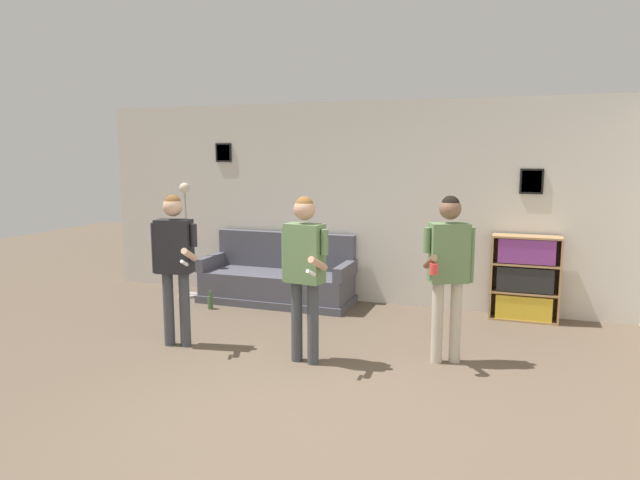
{
  "coord_description": "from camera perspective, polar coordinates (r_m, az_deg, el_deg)",
  "views": [
    {
      "loc": [
        1.64,
        -3.75,
        2.02
      ],
      "look_at": [
        -0.31,
        1.83,
        1.12
      ],
      "focal_mm": 32.0,
      "sensor_mm": 36.0,
      "label": 1
    }
  ],
  "objects": [
    {
      "name": "floor_lamp",
      "position": [
        8.23,
        -13.22,
        0.26
      ],
      "size": [
        0.28,
        0.28,
        1.62
      ],
      "color": "#ADA89E",
      "rests_on": "ground_plane"
    },
    {
      "name": "ground_plane",
      "position": [
        4.56,
        -4.09,
        -17.64
      ],
      "size": [
        20.0,
        20.0,
        0.0
      ],
      "primitive_type": "plane",
      "color": "brown"
    },
    {
      "name": "bookshelf",
      "position": [
        7.37,
        19.81,
        -3.62
      ],
      "size": [
        0.8,
        0.3,
        1.04
      ],
      "color": "#A87F51",
      "rests_on": "ground_plane"
    },
    {
      "name": "person_watcher_holding_cup",
      "position": [
        5.56,
        12.73,
        -2.16
      ],
      "size": [
        0.46,
        0.53,
        1.63
      ],
      "color": "#B7AD99",
      "rests_on": "ground_plane"
    },
    {
      "name": "person_player_foreground_center",
      "position": [
        5.43,
        -1.57,
        -2.26
      ],
      "size": [
        0.5,
        0.49,
        1.62
      ],
      "color": "#3D4247",
      "rests_on": "ground_plane"
    },
    {
      "name": "wall_back",
      "position": [
        7.64,
        6.83,
        3.58
      ],
      "size": [
        8.52,
        0.08,
        2.7
      ],
      "color": "beige",
      "rests_on": "ground_plane"
    },
    {
      "name": "bottle_on_floor",
      "position": [
        7.64,
        -10.91,
        -6.09
      ],
      "size": [
        0.07,
        0.07,
        0.24
      ],
      "color": "#3D6638",
      "rests_on": "ground_plane"
    },
    {
      "name": "couch",
      "position": [
        7.85,
        -4.22,
        -4.02
      ],
      "size": [
        2.08,
        0.8,
        0.93
      ],
      "color": "#4C4C56",
      "rests_on": "ground_plane"
    },
    {
      "name": "person_player_foreground_left",
      "position": [
        6.1,
        -14.35,
        -1.46
      ],
      "size": [
        0.54,
        0.42,
        1.6
      ],
      "color": "#3D4247",
      "rests_on": "ground_plane"
    }
  ]
}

